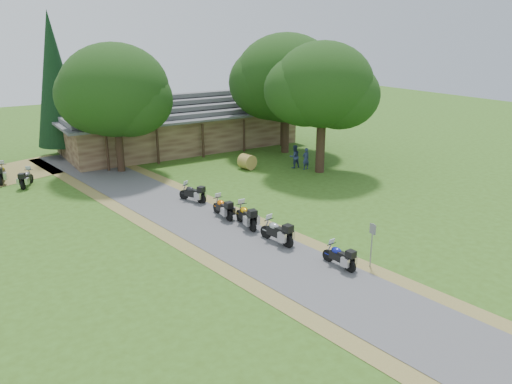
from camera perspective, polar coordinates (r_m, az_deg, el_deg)
ground at (r=23.49m, az=2.37°, el=-7.74°), size 120.00×120.00×0.00m
driveway at (r=26.35m, az=-3.50°, el=-4.78°), size 51.95×51.95×0.00m
lodge at (r=45.79m, az=-8.67°, el=8.09°), size 21.40×9.40×4.90m
motorcycle_row_a at (r=22.86m, az=9.48°, el=-7.12°), size 0.72×1.76×1.18m
motorcycle_row_b at (r=24.97m, az=2.37°, el=-4.41°), size 0.96×2.06×1.36m
motorcycle_row_c at (r=26.98m, az=-1.16°, el=-2.61°), size 0.87×2.08×1.39m
motorcycle_row_d at (r=28.40m, az=-3.84°, el=-1.69°), size 0.61×1.87×1.28m
motorcycle_row_e at (r=31.17m, az=-7.29°, el=-0.02°), size 1.30×1.89×1.24m
motorcycle_carport_a at (r=39.18m, az=-27.09°, el=1.99°), size 1.11×2.16×1.41m
motorcycle_carport_b at (r=37.42m, az=-24.77°, el=1.52°), size 1.41×1.91×1.26m
person_a at (r=38.31m, az=5.72°, el=4.02°), size 0.57×0.42×1.96m
person_b at (r=38.64m, az=4.42°, el=4.28°), size 0.63×0.47×2.10m
hay_bale at (r=38.36m, az=-1.02°, el=3.49°), size 1.30×1.23×1.14m
sign_post at (r=22.95m, az=13.07°, el=-5.97°), size 0.38×0.06×2.10m
oak_lodge_left at (r=38.15m, az=-15.71°, el=9.40°), size 7.89×7.89×9.82m
oak_lodge_right at (r=42.99m, az=3.45°, el=11.25°), size 8.67×8.67×10.29m
oak_driveway at (r=36.90m, az=7.58°, el=10.14°), size 7.22×7.22×10.46m
cedar_near at (r=44.54m, az=-21.93°, el=11.22°), size 3.77×3.77×11.78m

